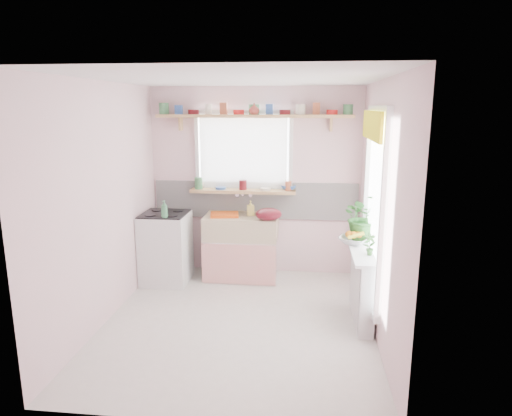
# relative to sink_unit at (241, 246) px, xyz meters

# --- Properties ---
(room) EXTENTS (3.20, 3.20, 3.20)m
(room) POSITION_rel_sink_unit_xyz_m (0.81, -0.43, 0.94)
(room) COLOR silver
(room) RESTS_ON ground
(sink_unit) EXTENTS (0.95, 0.65, 1.11)m
(sink_unit) POSITION_rel_sink_unit_xyz_m (0.00, 0.00, 0.00)
(sink_unit) COLOR white
(sink_unit) RESTS_ON ground
(cooker) EXTENTS (0.58, 0.58, 0.93)m
(cooker) POSITION_rel_sink_unit_xyz_m (-0.95, -0.24, 0.03)
(cooker) COLOR white
(cooker) RESTS_ON ground
(radiator_ledge) EXTENTS (0.22, 0.95, 0.78)m
(radiator_ledge) POSITION_rel_sink_unit_xyz_m (1.45, -1.09, -0.03)
(radiator_ledge) COLOR white
(radiator_ledge) RESTS_ON ground
(windowsill) EXTENTS (1.40, 0.22, 0.04)m
(windowsill) POSITION_rel_sink_unit_xyz_m (-0.00, 0.19, 0.71)
(windowsill) COLOR tan
(windowsill) RESTS_ON room
(pine_shelf) EXTENTS (2.52, 0.24, 0.04)m
(pine_shelf) POSITION_rel_sink_unit_xyz_m (0.15, 0.18, 1.69)
(pine_shelf) COLOR tan
(pine_shelf) RESTS_ON room
(shelf_crockery) EXTENTS (2.47, 0.11, 0.12)m
(shelf_crockery) POSITION_rel_sink_unit_xyz_m (0.13, 0.18, 1.76)
(shelf_crockery) COLOR #3F7F4C
(shelf_crockery) RESTS_ON pine_shelf
(sill_crockery) EXTENTS (1.35, 0.11, 0.12)m
(sill_crockery) POSITION_rel_sink_unit_xyz_m (-0.00, 0.19, 0.78)
(sill_crockery) COLOR #3F7F4C
(sill_crockery) RESTS_ON windowsill
(dish_tray) EXTENTS (0.40, 0.33, 0.04)m
(dish_tray) POSITION_rel_sink_unit_xyz_m (-0.21, -0.04, 0.44)
(dish_tray) COLOR #F25A15
(dish_tray) RESTS_ON sink_unit
(colander) EXTENTS (0.38, 0.38, 0.15)m
(colander) POSITION_rel_sink_unit_xyz_m (0.38, -0.19, 0.49)
(colander) COLOR #5A0F1A
(colander) RESTS_ON sink_unit
(jade_plant) EXTENTS (0.58, 0.54, 0.54)m
(jade_plant) POSITION_rel_sink_unit_xyz_m (1.48, -0.69, 0.61)
(jade_plant) COLOR #2E6B2A
(jade_plant) RESTS_ON radiator_ledge
(fruit_bowl) EXTENTS (0.41, 0.41, 0.08)m
(fruit_bowl) POSITION_rel_sink_unit_xyz_m (1.36, -0.85, 0.38)
(fruit_bowl) COLOR silver
(fruit_bowl) RESTS_ON radiator_ledge
(herb_pot) EXTENTS (0.14, 0.12, 0.24)m
(herb_pot) POSITION_rel_sink_unit_xyz_m (1.48, -1.24, 0.46)
(herb_pot) COLOR #326528
(herb_pot) RESTS_ON radiator_ledge
(soap_bottle_sink) EXTENTS (0.11, 0.11, 0.19)m
(soap_bottle_sink) POSITION_rel_sink_unit_xyz_m (0.12, 0.04, 0.52)
(soap_bottle_sink) COLOR #EADA68
(soap_bottle_sink) RESTS_ON sink_unit
(sill_cup) EXTENTS (0.11, 0.11, 0.09)m
(sill_cup) POSITION_rel_sink_unit_xyz_m (-0.59, 0.25, 0.77)
(sill_cup) COLOR white
(sill_cup) RESTS_ON windowsill
(sill_bowl) EXTENTS (0.25, 0.25, 0.06)m
(sill_bowl) POSITION_rel_sink_unit_xyz_m (0.60, 0.25, 0.76)
(sill_bowl) COLOR #335BA6
(sill_bowl) RESTS_ON windowsill
(shelf_vase) EXTENTS (0.13, 0.13, 0.14)m
(shelf_vase) POSITION_rel_sink_unit_xyz_m (0.16, 0.12, 1.78)
(shelf_vase) COLOR #9D3A30
(shelf_vase) RESTS_ON pine_shelf
(cooker_bottle) EXTENTS (0.10, 0.10, 0.21)m
(cooker_bottle) POSITION_rel_sink_unit_xyz_m (-0.88, -0.46, 0.59)
(cooker_bottle) COLOR #478E5E
(cooker_bottle) RESTS_ON cooker
(fruit) EXTENTS (0.20, 0.14, 0.10)m
(fruit) POSITION_rel_sink_unit_xyz_m (1.37, -0.84, 0.44)
(fruit) COLOR orange
(fruit) RESTS_ON fruit_bowl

